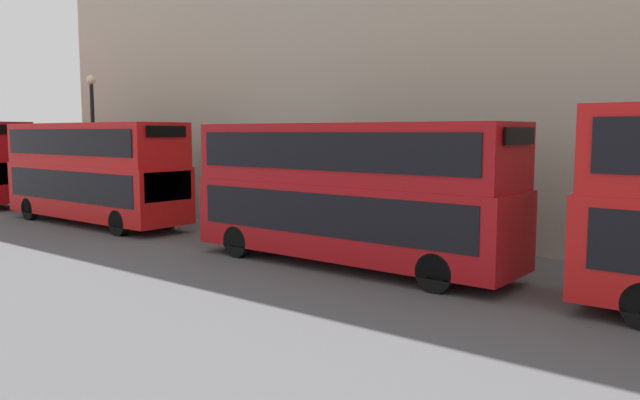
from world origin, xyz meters
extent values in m
cube|color=#A80F14|center=(1.60, 17.48, 1.41)|extent=(2.55, 10.20, 2.11)
cube|color=#A80F14|center=(1.60, 17.48, 3.33)|extent=(2.50, 9.99, 1.73)
cube|color=black|center=(1.60, 17.48, 1.66)|extent=(2.59, 9.38, 1.18)
cube|color=black|center=(1.60, 17.48, 3.41)|extent=(2.59, 9.38, 1.04)
cube|color=black|center=(1.60, 12.41, 1.83)|extent=(2.17, 0.06, 1.06)
cube|color=black|center=(1.60, 12.41, 3.85)|extent=(1.78, 0.06, 0.42)
cylinder|color=black|center=(0.48, 13.98, 0.50)|extent=(0.30, 1.00, 1.00)
cylinder|color=black|center=(2.73, 13.98, 0.50)|extent=(0.30, 1.00, 1.00)
cylinder|color=black|center=(0.48, 20.97, 0.50)|extent=(0.30, 1.00, 1.00)
cylinder|color=black|center=(2.73, 20.97, 0.50)|extent=(0.30, 1.00, 1.00)
cube|color=red|center=(1.60, 30.93, 1.46)|extent=(2.55, 10.15, 2.23)
cube|color=red|center=(1.60, 30.93, 3.45)|extent=(2.50, 9.95, 1.74)
cube|color=black|center=(1.60, 30.93, 1.73)|extent=(2.59, 9.34, 1.25)
cube|color=black|center=(1.60, 30.93, 3.53)|extent=(2.59, 9.34, 1.04)
cube|color=black|center=(1.60, 25.88, 1.91)|extent=(2.17, 0.06, 1.11)
cube|color=black|center=(1.60, 25.88, 3.97)|extent=(1.78, 0.06, 0.42)
cylinder|color=black|center=(0.48, 27.45, 0.50)|extent=(0.30, 1.00, 1.00)
cylinder|color=black|center=(2.73, 27.45, 0.50)|extent=(0.30, 1.00, 1.00)
cylinder|color=black|center=(0.48, 34.40, 0.50)|extent=(0.30, 1.00, 1.00)
cylinder|color=black|center=(2.73, 34.40, 0.50)|extent=(0.30, 1.00, 1.00)
cube|color=black|center=(1.60, 38.36, 1.89)|extent=(2.17, 0.06, 1.10)
cube|color=black|center=(1.60, 38.36, 4.08)|extent=(1.78, 0.06, 0.46)
cylinder|color=black|center=(2.73, 39.93, 0.50)|extent=(0.30, 1.00, 1.00)
cylinder|color=black|center=(3.46, 33.89, 3.09)|extent=(0.18, 0.18, 6.17)
sphere|color=beige|center=(3.46, 33.89, 6.39)|extent=(0.44, 0.44, 0.44)
cylinder|color=#334C6B|center=(4.49, 31.96, 0.72)|extent=(0.36, 0.36, 1.44)
sphere|color=tan|center=(4.49, 31.96, 1.55)|extent=(0.22, 0.22, 0.22)
camera|label=1|loc=(-13.03, 6.77, 3.94)|focal=35.00mm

